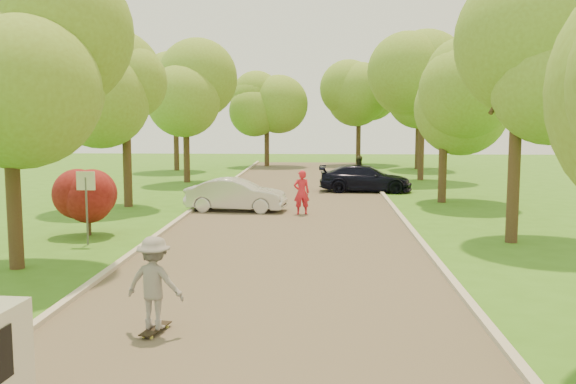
% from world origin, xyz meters
% --- Properties ---
extents(ground, '(100.00, 100.00, 0.00)m').
position_xyz_m(ground, '(0.00, 0.00, 0.00)').
color(ground, '#376F1A').
rests_on(ground, ground).
extents(road, '(8.00, 60.00, 0.01)m').
position_xyz_m(road, '(0.00, 8.00, 0.01)').
color(road, '#4C4438').
rests_on(road, ground).
extents(curb_left, '(0.18, 60.00, 0.12)m').
position_xyz_m(curb_left, '(-4.05, 8.00, 0.06)').
color(curb_left, '#B2AD9E').
rests_on(curb_left, ground).
extents(curb_right, '(0.18, 60.00, 0.12)m').
position_xyz_m(curb_right, '(4.05, 8.00, 0.06)').
color(curb_right, '#B2AD9E').
rests_on(curb_right, ground).
extents(street_sign, '(0.55, 0.06, 2.17)m').
position_xyz_m(street_sign, '(-5.80, 4.00, 1.56)').
color(street_sign, '#59595E').
rests_on(street_sign, ground).
extents(red_shrub, '(1.70, 1.70, 1.95)m').
position_xyz_m(red_shrub, '(-6.30, 5.50, 1.10)').
color(red_shrub, '#382619').
rests_on(red_shrub, ground).
extents(tree_l_mida, '(4.71, 4.60, 7.39)m').
position_xyz_m(tree_l_mida, '(-6.30, 1.00, 5.17)').
color(tree_l_mida, '#382619').
rests_on(tree_l_mida, ground).
extents(tree_l_midb, '(4.30, 4.20, 6.62)m').
position_xyz_m(tree_l_midb, '(-6.81, 12.00, 4.59)').
color(tree_l_midb, '#382619').
rests_on(tree_l_midb, ground).
extents(tree_l_far, '(4.92, 4.80, 7.79)m').
position_xyz_m(tree_l_far, '(-6.39, 22.00, 5.47)').
color(tree_l_far, '#382619').
rests_on(tree_l_far, ground).
extents(tree_r_mida, '(5.13, 5.00, 7.95)m').
position_xyz_m(tree_r_mida, '(7.02, 5.00, 5.54)').
color(tree_r_mida, '#382619').
rests_on(tree_r_mida, ground).
extents(tree_r_midb, '(4.51, 4.40, 7.01)m').
position_xyz_m(tree_r_midb, '(6.60, 14.00, 4.88)').
color(tree_r_midb, '#382619').
rests_on(tree_r_midb, ground).
extents(tree_r_far, '(5.33, 5.20, 8.34)m').
position_xyz_m(tree_r_far, '(7.23, 24.00, 5.83)').
color(tree_r_far, '#382619').
rests_on(tree_r_far, ground).
extents(tree_bg_a, '(5.12, 5.00, 7.72)m').
position_xyz_m(tree_bg_a, '(-8.78, 30.00, 5.31)').
color(tree_bg_a, '#382619').
rests_on(tree_bg_a, ground).
extents(tree_bg_b, '(5.12, 5.00, 7.95)m').
position_xyz_m(tree_bg_b, '(8.22, 32.00, 5.54)').
color(tree_bg_b, '#382619').
rests_on(tree_bg_b, ground).
extents(tree_bg_c, '(4.92, 4.80, 7.33)m').
position_xyz_m(tree_bg_c, '(-2.79, 34.00, 5.02)').
color(tree_bg_c, '#382619').
rests_on(tree_bg_c, ground).
extents(tree_bg_d, '(5.12, 5.00, 7.72)m').
position_xyz_m(tree_bg_d, '(4.22, 36.00, 5.31)').
color(tree_bg_d, '#382619').
rests_on(tree_bg_d, ground).
extents(silver_sedan, '(4.10, 1.81, 1.31)m').
position_xyz_m(silver_sedan, '(-2.30, 10.91, 0.65)').
color(silver_sedan, silver).
rests_on(silver_sedan, ground).
extents(dark_sedan, '(4.68, 2.05, 1.34)m').
position_xyz_m(dark_sedan, '(3.30, 17.81, 0.67)').
color(dark_sedan, black).
rests_on(dark_sedan, ground).
extents(longboard, '(0.41, 0.86, 0.10)m').
position_xyz_m(longboard, '(-1.81, -3.61, 0.09)').
color(longboard, black).
rests_on(longboard, ground).
extents(skateboarder, '(1.15, 0.82, 1.62)m').
position_xyz_m(skateboarder, '(-1.81, -3.61, 0.91)').
color(skateboarder, gray).
rests_on(skateboarder, longboard).
extents(person_striped, '(0.70, 0.54, 1.72)m').
position_xyz_m(person_striped, '(0.33, 10.14, 0.86)').
color(person_striped, red).
rests_on(person_striped, ground).
extents(person_olive, '(0.95, 0.78, 1.80)m').
position_xyz_m(person_olive, '(2.96, 18.11, 0.90)').
color(person_olive, '#30341F').
rests_on(person_olive, ground).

